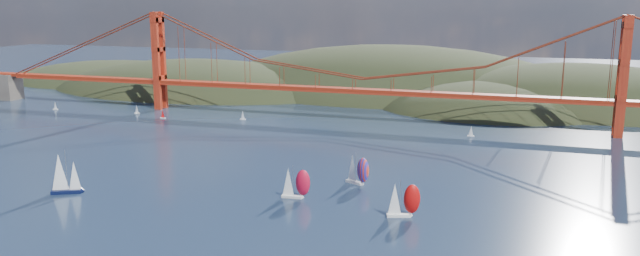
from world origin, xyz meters
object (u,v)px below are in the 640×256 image
Objects in this scene: racer_0 at (295,183)px; racer_rwb at (357,169)px; racer_1 at (403,200)px; sloop_navy at (64,174)px.

racer_0 is 25.58m from racer_rwb.
racer_rwb is (-20.89, 27.64, -0.04)m from racer_1.
sloop_navy reaches higher than racer_rwb.
racer_rwb is (86.71, 39.82, -1.28)m from sloop_navy.
racer_0 is 0.98× the size of racer_rwb.
sloop_navy is 108.29m from racer_1.
racer_1 is (35.38, -6.57, 0.15)m from racer_0.
sloop_navy is 74.62m from racer_0.
racer_1 is at bearing -22.26° from sloop_navy.
racer_0 is at bearing -97.78° from racer_rwb.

